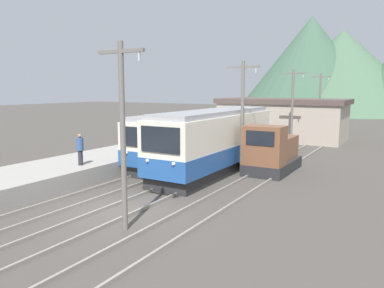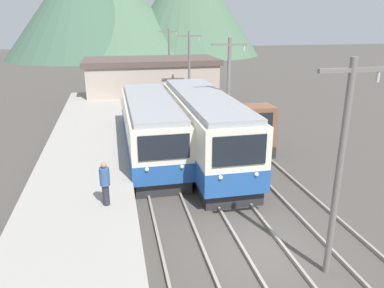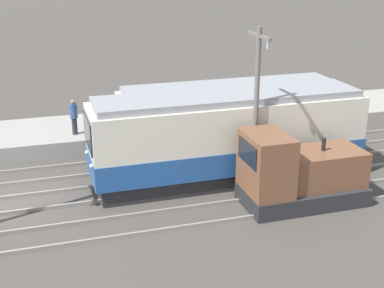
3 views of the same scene
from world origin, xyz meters
name	(u,v)px [view 3 (image 3 of 3)]	position (x,y,z in m)	size (l,w,h in m)	color
ground_plane	(15,203)	(0.00, 0.00, 0.00)	(200.00, 200.00, 0.00)	#47423D
platform_left	(14,141)	(-6.25, 0.00, 0.47)	(4.50, 54.00, 0.94)	gray
track_left	(15,177)	(-2.60, 0.00, 0.07)	(1.54, 60.00, 0.14)	gray
track_center	(15,204)	(0.20, 0.00, 0.07)	(1.54, 60.00, 0.14)	gray
track_right	(14,241)	(3.20, 0.00, 0.07)	(1.54, 60.00, 0.14)	gray
commuter_train_left	(231,122)	(-2.60, 10.07, 1.64)	(2.84, 10.77, 3.51)	#28282B
commuter_train_center	(228,141)	(0.20, 8.86, 1.78)	(2.84, 11.81, 3.85)	#28282B
shunting_locomotive	(297,175)	(3.20, 10.64, 1.21)	(2.40, 4.84, 3.00)	#28282B
catenary_mast_mid	(256,106)	(1.71, 9.44, 3.69)	(2.00, 0.20, 6.75)	slate
person_on_platform	(74,116)	(-5.10, 2.91, 1.89)	(0.38, 0.38, 1.74)	#282833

